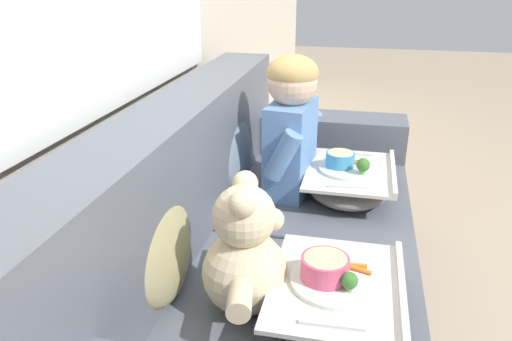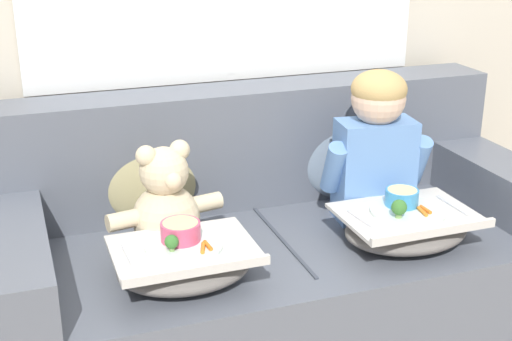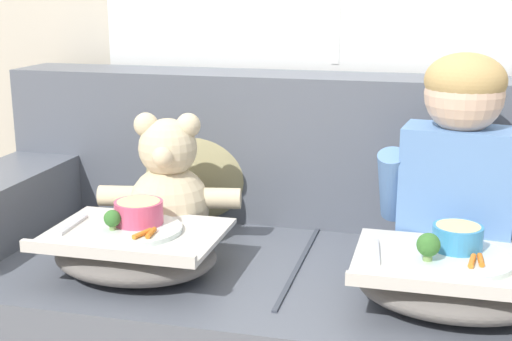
{
  "view_description": "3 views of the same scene",
  "coord_description": "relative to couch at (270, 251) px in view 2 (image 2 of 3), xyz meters",
  "views": [
    {
      "loc": [
        -1.43,
        -0.24,
        1.24
      ],
      "look_at": [
        0.15,
        0.11,
        0.58
      ],
      "focal_mm": 35.0,
      "sensor_mm": 36.0,
      "label": 1
    },
    {
      "loc": [
        -0.82,
        -2.07,
        1.47
      ],
      "look_at": [
        -0.03,
        0.13,
        0.6
      ],
      "focal_mm": 50.0,
      "sensor_mm": 36.0,
      "label": 2
    },
    {
      "loc": [
        0.32,
        -1.73,
        1.1
      ],
      "look_at": [
        -0.15,
        0.08,
        0.61
      ],
      "focal_mm": 50.0,
      "sensor_mm": 36.0,
      "label": 3
    }
  ],
  "objects": [
    {
      "name": "ground_plane",
      "position": [
        0.0,
        -0.07,
        -0.31
      ],
      "size": [
        14.0,
        14.0,
        0.0
      ],
      "primitive_type": "plane",
      "color": "tan"
    },
    {
      "name": "couch",
      "position": [
        0.0,
        0.0,
        0.0
      ],
      "size": [
        1.95,
        0.89,
        0.85
      ],
      "color": "#565B66",
      "rests_on": "ground_plane"
    },
    {
      "name": "throw_pillow_behind_child",
      "position": [
        0.38,
        0.19,
        0.28
      ],
      "size": [
        0.38,
        0.19,
        0.4
      ],
      "color": "slate",
      "rests_on": "couch"
    },
    {
      "name": "throw_pillow_behind_teddy",
      "position": [
        -0.38,
        0.19,
        0.28
      ],
      "size": [
        0.36,
        0.18,
        0.38
      ],
      "color": "tan",
      "rests_on": "couch"
    },
    {
      "name": "child_figure",
      "position": [
        0.38,
        -0.04,
        0.4
      ],
      "size": [
        0.4,
        0.2,
        0.54
      ],
      "color": "#5B84BC",
      "rests_on": "couch"
    },
    {
      "name": "teddy_bear",
      "position": [
        -0.38,
        -0.05,
        0.25
      ],
      "size": [
        0.4,
        0.28,
        0.37
      ],
      "color": "beige",
      "rests_on": "couch"
    },
    {
      "name": "lap_tray_child",
      "position": [
        0.38,
        -0.28,
        0.16
      ],
      "size": [
        0.44,
        0.33,
        0.19
      ],
      "color": "slate",
      "rests_on": "child_figure"
    },
    {
      "name": "lap_tray_teddy",
      "position": [
        -0.38,
        -0.28,
        0.16
      ],
      "size": [
        0.42,
        0.33,
        0.18
      ],
      "color": "slate",
      "rests_on": "teddy_bear"
    }
  ]
}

